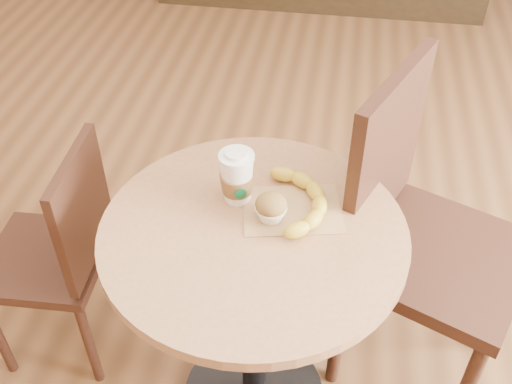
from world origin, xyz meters
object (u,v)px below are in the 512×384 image
(coffee_cup, at_px, (237,178))
(muffin, at_px, (271,208))
(cafe_table, at_px, (254,284))
(chair_left, at_px, (61,251))
(banana, at_px, (299,202))
(chair_right, at_px, (419,234))

(coffee_cup, distance_m, muffin, 0.12)
(cafe_table, height_order, chair_left, chair_left)
(coffee_cup, distance_m, banana, 0.16)
(chair_left, bearing_deg, cafe_table, 75.64)
(chair_left, xyz_separation_m, coffee_cup, (0.55, -0.03, 0.38))
(chair_left, bearing_deg, muffin, 79.59)
(chair_right, xyz_separation_m, banana, (-0.33, -0.15, 0.20))
(coffee_cup, relative_size, muffin, 1.87)
(chair_right, relative_size, coffee_cup, 7.09)
(chair_right, distance_m, banana, 0.42)
(chair_left, relative_size, muffin, 10.17)
(chair_left, bearing_deg, banana, 84.19)
(chair_right, height_order, banana, chair_right)
(muffin, bearing_deg, cafe_table, -133.44)
(coffee_cup, xyz_separation_m, banana, (0.16, -0.01, -0.04))
(cafe_table, distance_m, muffin, 0.25)
(cafe_table, height_order, muffin, muffin)
(chair_left, xyz_separation_m, chair_right, (1.04, 0.11, 0.13))
(chair_right, bearing_deg, muffin, 140.36)
(chair_right, xyz_separation_m, muffin, (-0.39, -0.20, 0.22))
(chair_left, distance_m, banana, 0.79)
(muffin, xyz_separation_m, banana, (0.06, 0.05, -0.02))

